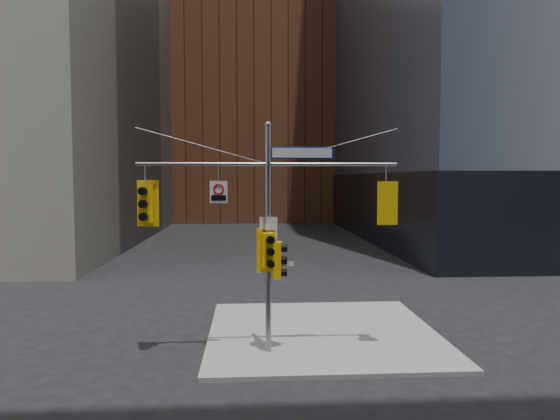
{
  "coord_description": "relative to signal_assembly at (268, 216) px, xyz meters",
  "views": [
    {
      "loc": [
        -0.57,
        -13.32,
        5.56
      ],
      "look_at": [
        0.36,
        2.0,
        4.59
      ],
      "focal_mm": 32.0,
      "sensor_mm": 36.0,
      "label": 1
    }
  ],
  "objects": [
    {
      "name": "traffic_light_pole_front",
      "position": [
        -0.0,
        -0.27,
        -1.06
      ],
      "size": [
        0.64,
        0.59,
        1.36
      ],
      "rotation": [
        0.0,
        0.0,
        0.23
      ],
      "color": "yellow",
      "rests_on": "ground"
    },
    {
      "name": "traffic_light_pole_side",
      "position": [
        0.33,
        -0.0,
        -1.39
      ],
      "size": [
        0.48,
        0.41,
        1.15
      ],
      "rotation": [
        0.0,
        0.0,
        1.41
      ],
      "color": "yellow",
      "rests_on": "ground"
    },
    {
      "name": "signal_assembly",
      "position": [
        0.0,
        0.0,
        0.0
      ],
      "size": [
        8.0,
        0.8,
        7.3
      ],
      "color": "gray",
      "rests_on": "ground"
    },
    {
      "name": "brick_midrise",
      "position": [
        0.0,
        56.01,
        9.58
      ],
      "size": [
        26.0,
        20.0,
        28.0
      ],
      "primitive_type": "cube",
      "color": "brown",
      "rests_on": "ground"
    },
    {
      "name": "regulatory_sign_arm",
      "position": [
        -1.52,
        -0.02,
        0.75
      ],
      "size": [
        0.54,
        0.11,
        0.68
      ],
      "rotation": [
        0.0,
        0.0,
        -0.13
      ],
      "color": "silver",
      "rests_on": "ground"
    },
    {
      "name": "traffic_light_west_arm",
      "position": [
        -3.72,
        0.01,
        0.38
      ],
      "size": [
        0.68,
        0.6,
        1.42
      ],
      "rotation": [
        0.0,
        0.0,
        -0.18
      ],
      "color": "yellow",
      "rests_on": "ground"
    },
    {
      "name": "traffic_light_east_arm",
      "position": [
        3.67,
        0.0,
        0.38
      ],
      "size": [
        0.64,
        0.52,
        1.35
      ],
      "rotation": [
        0.0,
        0.0,
        3.2
      ],
      "color": "yellow",
      "rests_on": "ground"
    },
    {
      "name": "street_blade_ns",
      "position": [
        0.0,
        0.46,
        -1.74
      ],
      "size": [
        0.04,
        0.82,
        0.16
      ],
      "rotation": [
        0.0,
        0.0,
        -0.01
      ],
      "color": "#145926",
      "rests_on": "ground"
    },
    {
      "name": "street_sign_blade",
      "position": [
        1.04,
        0.0,
        1.93
      ],
      "size": [
        1.96,
        0.13,
        0.38
      ],
      "rotation": [
        0.0,
        0.0,
        0.04
      ],
      "color": "navy",
      "rests_on": "ground"
    },
    {
      "name": "podium_ne",
      "position": [
        28.0,
        30.01,
        -1.42
      ],
      "size": [
        36.4,
        36.4,
        6.0
      ],
      "primitive_type": "cube",
      "color": "black",
      "rests_on": "ground"
    },
    {
      "name": "regulatory_sign_pole",
      "position": [
        0.0,
        -0.11,
        -0.41
      ],
      "size": [
        0.54,
        0.05,
        0.71
      ],
      "rotation": [
        0.0,
        0.0,
        0.01
      ],
      "color": "silver",
      "rests_on": "ground"
    },
    {
      "name": "sidewalk_corner",
      "position": [
        2.0,
        2.01,
        -4.34
      ],
      "size": [
        8.0,
        8.0,
        0.15
      ],
      "primitive_type": "cube",
      "color": "gray",
      "rests_on": "ground"
    },
    {
      "name": "street_blade_ew",
      "position": [
        0.45,
        0.01,
        -1.51
      ],
      "size": [
        0.68,
        0.05,
        0.14
      ],
      "rotation": [
        0.0,
        0.0,
        0.04
      ],
      "color": "silver",
      "rests_on": "ground"
    },
    {
      "name": "ground",
      "position": [
        0.0,
        -1.99,
        -4.42
      ],
      "size": [
        160.0,
        160.0,
        0.0
      ],
      "primitive_type": "plane",
      "color": "black",
      "rests_on": "ground"
    }
  ]
}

